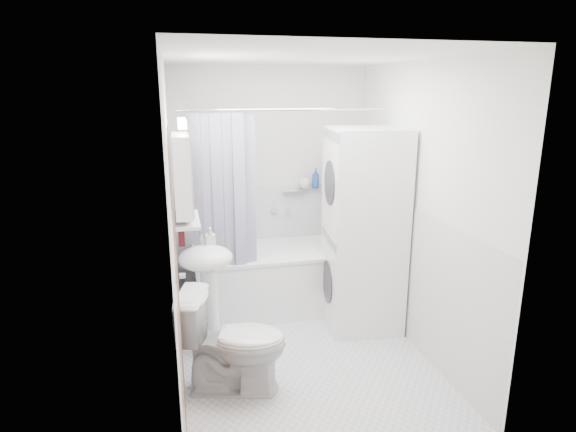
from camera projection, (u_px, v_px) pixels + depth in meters
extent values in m
plane|color=silver|center=(301.00, 352.00, 4.10)|extent=(2.60, 2.60, 0.00)
plane|color=silver|center=(271.00, 185.00, 5.01)|extent=(2.00, 0.00, 2.00)
plane|color=silver|center=(365.00, 277.00, 2.57)|extent=(2.00, 0.00, 2.00)
plane|color=silver|center=(173.00, 224.00, 3.57)|extent=(0.00, 2.60, 2.60)
plane|color=silver|center=(418.00, 209.00, 4.01)|extent=(0.00, 2.60, 2.60)
plane|color=white|center=(304.00, 56.00, 3.48)|extent=(2.60, 2.60, 0.00)
plane|color=white|center=(271.00, 240.00, 5.15)|extent=(1.98, 0.00, 1.98)
plane|color=white|center=(179.00, 298.00, 3.72)|extent=(0.00, 2.58, 2.58)
plane|color=white|center=(412.00, 276.00, 4.16)|extent=(0.00, 2.58, 2.58)
plane|color=brown|center=(178.00, 297.00, 2.80)|extent=(0.00, 2.00, 2.00)
cylinder|color=silver|center=(182.00, 276.00, 3.11)|extent=(0.04, 0.04, 0.04)
cube|color=white|center=(277.00, 280.00, 4.88)|extent=(1.62, 0.76, 0.59)
cube|color=white|center=(276.00, 251.00, 4.80)|extent=(1.64, 0.78, 0.03)
cube|color=silver|center=(277.00, 261.00, 4.83)|extent=(1.44, 0.58, 0.20)
cylinder|color=silver|center=(288.00, 209.00, 5.07)|extent=(0.04, 0.12, 0.04)
cylinder|color=silver|center=(283.00, 110.00, 4.14)|extent=(1.82, 0.02, 0.02)
cube|color=#15164A|center=(198.00, 199.00, 4.16)|extent=(0.10, 0.02, 1.45)
cube|color=#15164A|center=(208.00, 198.00, 4.18)|extent=(0.10, 0.02, 1.45)
cube|color=#15164A|center=(219.00, 198.00, 4.20)|extent=(0.10, 0.02, 1.45)
cube|color=#15164A|center=(229.00, 197.00, 4.22)|extent=(0.10, 0.02, 1.45)
cube|color=#15164A|center=(239.00, 197.00, 4.24)|extent=(0.10, 0.02, 1.45)
cube|color=#15164A|center=(249.00, 196.00, 4.26)|extent=(0.10, 0.02, 1.45)
ellipsoid|color=white|center=(206.00, 258.00, 3.88)|extent=(0.44, 0.37, 0.20)
cylinder|color=white|center=(211.00, 312.00, 4.01)|extent=(0.14, 0.14, 0.75)
cylinder|color=silver|center=(201.00, 239.00, 3.98)|extent=(0.03, 0.03, 0.14)
cylinder|color=silver|center=(201.00, 233.00, 3.92)|extent=(0.02, 0.10, 0.02)
cube|color=white|center=(182.00, 175.00, 3.59)|extent=(0.12, 0.50, 0.60)
cube|color=white|center=(191.00, 174.00, 3.61)|extent=(0.01, 0.47, 0.57)
cube|color=#FFEABF|center=(182.00, 123.00, 3.50)|extent=(0.06, 0.45, 0.06)
cube|color=silver|center=(187.00, 220.00, 3.69)|extent=(0.18, 0.54, 0.02)
cube|color=silver|center=(293.00, 190.00, 5.02)|extent=(0.22, 0.06, 0.02)
cube|color=#56171B|center=(179.00, 196.00, 3.88)|extent=(0.05, 0.32, 0.75)
cube|color=#56171B|center=(180.00, 154.00, 3.80)|extent=(0.03, 0.28, 0.08)
cylinder|color=silver|center=(175.00, 149.00, 3.78)|extent=(0.02, 0.04, 0.02)
cube|color=white|center=(361.00, 278.00, 4.50)|extent=(0.72, 0.72, 0.93)
cylinder|color=#2D2D33|center=(328.00, 282.00, 4.42)|extent=(0.06, 0.39, 0.39)
cube|color=gray|center=(329.00, 239.00, 4.32)|extent=(0.07, 0.59, 0.08)
cube|color=white|center=(366.00, 180.00, 4.26)|extent=(0.72, 0.72, 0.93)
cylinder|color=#2D2D33|center=(330.00, 183.00, 4.19)|extent=(0.06, 0.39, 0.39)
cube|color=gray|center=(331.00, 135.00, 4.08)|extent=(0.07, 0.59, 0.08)
imported|color=white|center=(234.00, 342.00, 3.51)|extent=(0.86, 0.62, 0.76)
imported|color=gray|center=(211.00, 243.00, 3.93)|extent=(0.08, 0.17, 0.08)
imported|color=gray|center=(187.00, 219.00, 3.53)|extent=(0.07, 0.18, 0.07)
imported|color=gray|center=(186.00, 208.00, 3.78)|extent=(0.10, 0.09, 0.10)
imported|color=gray|center=(305.00, 182.00, 5.03)|extent=(0.13, 0.17, 0.13)
imported|color=#2845A2|center=(316.00, 184.00, 5.06)|extent=(0.08, 0.21, 0.08)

